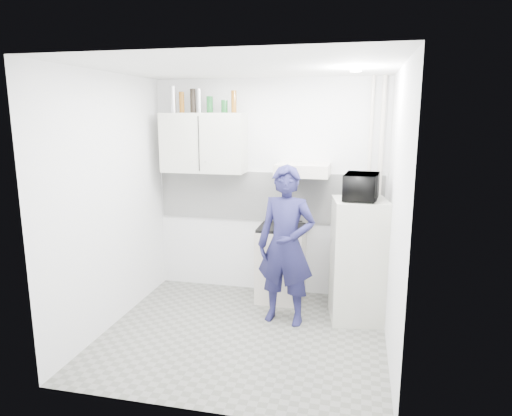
# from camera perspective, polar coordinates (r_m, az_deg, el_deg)

# --- Properties ---
(floor) EXTENTS (2.80, 2.80, 0.00)m
(floor) POSITION_cam_1_polar(r_m,az_deg,el_deg) (4.79, -1.60, -15.51)
(floor) COLOR slate
(floor) RESTS_ON ground
(ceiling) EXTENTS (2.80, 2.80, 0.00)m
(ceiling) POSITION_cam_1_polar(r_m,az_deg,el_deg) (4.28, -1.80, 17.20)
(ceiling) COLOR white
(ceiling) RESTS_ON wall_back
(wall_back) EXTENTS (2.80, 0.00, 2.80)m
(wall_back) POSITION_cam_1_polar(r_m,az_deg,el_deg) (5.55, 1.53, 2.48)
(wall_back) COLOR white
(wall_back) RESTS_ON floor
(wall_left) EXTENTS (0.00, 2.60, 2.60)m
(wall_left) POSITION_cam_1_polar(r_m,az_deg,el_deg) (4.89, -17.80, 0.65)
(wall_left) COLOR white
(wall_left) RESTS_ON floor
(wall_right) EXTENTS (0.00, 2.60, 2.60)m
(wall_right) POSITION_cam_1_polar(r_m,az_deg,el_deg) (4.23, 17.00, -0.95)
(wall_right) COLOR white
(wall_right) RESTS_ON floor
(person) EXTENTS (0.66, 0.49, 1.68)m
(person) POSITION_cam_1_polar(r_m,az_deg,el_deg) (4.78, 3.77, -4.71)
(person) COLOR #1C1B45
(person) RESTS_ON floor
(stove) EXTENTS (0.54, 0.54, 0.87)m
(stove) POSITION_cam_1_polar(r_m,az_deg,el_deg) (5.48, 3.16, -7.00)
(stove) COLOR beige
(stove) RESTS_ON floor
(fridge) EXTENTS (0.62, 0.62, 1.32)m
(fridge) POSITION_cam_1_polar(r_m,az_deg,el_deg) (5.01, 12.62, -6.38)
(fridge) COLOR silver
(fridge) RESTS_ON floor
(stove_top) EXTENTS (0.52, 0.52, 0.03)m
(stove_top) POSITION_cam_1_polar(r_m,az_deg,el_deg) (5.36, 3.22, -2.44)
(stove_top) COLOR black
(stove_top) RESTS_ON stove
(saucepan) EXTENTS (0.18, 0.18, 0.10)m
(saucepan) POSITION_cam_1_polar(r_m,az_deg,el_deg) (5.30, 3.46, -1.87)
(saucepan) COLOR silver
(saucepan) RESTS_ON stove_top
(microwave) EXTENTS (0.52, 0.38, 0.27)m
(microwave) POSITION_cam_1_polar(r_m,az_deg,el_deg) (4.83, 13.04, 2.62)
(microwave) COLOR black
(microwave) RESTS_ON fridge
(bottle_a) EXTENTS (0.07, 0.07, 0.31)m
(bottle_a) POSITION_cam_1_polar(r_m,az_deg,el_deg) (5.64, -10.32, 13.20)
(bottle_a) COLOR silver
(bottle_a) RESTS_ON upper_cabinet
(bottle_b) EXTENTS (0.06, 0.06, 0.24)m
(bottle_b) POSITION_cam_1_polar(r_m,az_deg,el_deg) (5.60, -9.27, 12.90)
(bottle_b) COLOR brown
(bottle_b) RESTS_ON upper_cabinet
(bottle_c) EXTENTS (0.07, 0.07, 0.28)m
(bottle_c) POSITION_cam_1_polar(r_m,az_deg,el_deg) (5.55, -7.88, 13.13)
(bottle_c) COLOR black
(bottle_c) RESTS_ON upper_cabinet
(bottle_d) EXTENTS (0.06, 0.06, 0.27)m
(bottle_d) POSITION_cam_1_polar(r_m,az_deg,el_deg) (5.52, -7.12, 13.15)
(bottle_d) COLOR silver
(bottle_d) RESTS_ON upper_cabinet
(canister_a) EXTENTS (0.08, 0.08, 0.19)m
(canister_a) POSITION_cam_1_polar(r_m,az_deg,el_deg) (5.48, -5.80, 12.74)
(canister_a) COLOR #144C1E
(canister_a) RESTS_ON upper_cabinet
(canister_b) EXTENTS (0.08, 0.08, 0.14)m
(canister_b) POSITION_cam_1_polar(r_m,az_deg,el_deg) (5.43, -3.97, 12.55)
(canister_b) COLOR #144C1E
(canister_b) RESTS_ON upper_cabinet
(bottle_e) EXTENTS (0.06, 0.06, 0.25)m
(bottle_e) POSITION_cam_1_polar(r_m,az_deg,el_deg) (5.40, -2.79, 13.14)
(bottle_e) COLOR brown
(bottle_e) RESTS_ON upper_cabinet
(upper_cabinet) EXTENTS (1.00, 0.35, 0.70)m
(upper_cabinet) POSITION_cam_1_polar(r_m,az_deg,el_deg) (5.52, -6.53, 8.10)
(upper_cabinet) COLOR silver
(upper_cabinet) RESTS_ON wall_back
(range_hood) EXTENTS (0.60, 0.50, 0.14)m
(range_hood) POSITION_cam_1_polar(r_m,az_deg,el_deg) (5.20, 5.89, 4.79)
(range_hood) COLOR beige
(range_hood) RESTS_ON wall_back
(backsplash) EXTENTS (2.74, 0.03, 0.60)m
(backsplash) POSITION_cam_1_polar(r_m,az_deg,el_deg) (5.55, 1.50, 1.43)
(backsplash) COLOR white
(backsplash) RESTS_ON wall_back
(pipe_a) EXTENTS (0.05, 0.05, 2.60)m
(pipe_a) POSITION_cam_1_polar(r_m,az_deg,el_deg) (5.37, 15.10, 1.76)
(pipe_a) COLOR beige
(pipe_a) RESTS_ON floor
(pipe_b) EXTENTS (0.04, 0.04, 2.60)m
(pipe_b) POSITION_cam_1_polar(r_m,az_deg,el_deg) (5.37, 13.82, 1.82)
(pipe_b) COLOR beige
(pipe_b) RESTS_ON floor
(ceiling_spot_fixture) EXTENTS (0.10, 0.10, 0.02)m
(ceiling_spot_fixture) POSITION_cam_1_polar(r_m,az_deg,el_deg) (4.34, 12.36, 16.47)
(ceiling_spot_fixture) COLOR white
(ceiling_spot_fixture) RESTS_ON ceiling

